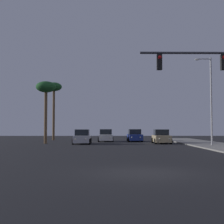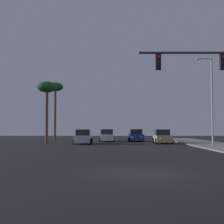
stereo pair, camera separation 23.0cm
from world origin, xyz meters
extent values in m
plane|color=black|center=(0.00, 0.00, 0.00)|extent=(120.00, 120.00, 0.00)
cube|color=#B7B7BC|center=(-4.62, 23.34, 0.58)|extent=(1.86, 4.22, 0.80)
cube|color=black|center=(-4.62, 23.49, 1.33)|extent=(1.63, 2.02, 0.70)
cylinder|color=black|center=(-5.52, 22.04, 0.32)|extent=(0.24, 0.64, 0.64)
cylinder|color=black|center=(-3.72, 22.04, 0.32)|extent=(0.24, 0.64, 0.64)
cylinder|color=black|center=(-5.52, 24.64, 0.32)|extent=(0.24, 0.64, 0.64)
cylinder|color=black|center=(-3.72, 24.64, 0.32)|extent=(0.24, 0.64, 0.64)
sphere|color=#F2EACC|center=(-5.18, 21.22, 0.63)|extent=(0.18, 0.18, 0.18)
sphere|color=#F2EACC|center=(-4.06, 21.22, 0.63)|extent=(0.18, 0.18, 0.18)
cube|color=tan|center=(4.79, 24.30, 0.58)|extent=(1.89, 4.24, 0.80)
cube|color=black|center=(4.79, 24.45, 1.33)|extent=(1.64, 2.03, 0.70)
cylinder|color=black|center=(3.89, 23.00, 0.32)|extent=(0.24, 0.64, 0.64)
cylinder|color=black|center=(5.69, 23.00, 0.32)|extent=(0.24, 0.64, 0.64)
cylinder|color=black|center=(3.89, 25.61, 0.32)|extent=(0.24, 0.64, 0.64)
cylinder|color=black|center=(5.69, 25.61, 0.32)|extent=(0.24, 0.64, 0.64)
sphere|color=#F2EACC|center=(4.23, 22.18, 0.63)|extent=(0.18, 0.18, 0.18)
sphere|color=#F2EACC|center=(5.34, 22.18, 0.63)|extent=(0.18, 0.18, 0.18)
cube|color=navy|center=(2.04, 29.81, 0.58)|extent=(1.92, 4.25, 0.80)
cube|color=black|center=(2.04, 29.96, 1.33)|extent=(1.65, 2.04, 0.70)
cylinder|color=black|center=(1.14, 28.51, 0.32)|extent=(0.24, 0.64, 0.64)
cylinder|color=black|center=(2.94, 28.51, 0.32)|extent=(0.24, 0.64, 0.64)
cylinder|color=black|center=(1.14, 31.11, 0.32)|extent=(0.24, 0.64, 0.64)
cylinder|color=black|center=(2.94, 31.11, 0.32)|extent=(0.24, 0.64, 0.64)
sphere|color=#F2EACC|center=(1.48, 27.69, 0.63)|extent=(0.18, 0.18, 0.18)
sphere|color=#F2EACC|center=(2.60, 27.69, 0.63)|extent=(0.18, 0.18, 0.18)
cube|color=silver|center=(-1.94, 29.56, 0.58)|extent=(1.86, 4.23, 0.80)
cube|color=black|center=(-1.94, 29.71, 1.33)|extent=(1.63, 2.02, 0.70)
cylinder|color=black|center=(-2.84, 28.26, 0.32)|extent=(0.24, 0.64, 0.64)
cylinder|color=black|center=(-1.04, 28.26, 0.32)|extent=(0.24, 0.64, 0.64)
cylinder|color=black|center=(-2.84, 30.87, 0.32)|extent=(0.24, 0.64, 0.64)
cylinder|color=black|center=(-1.04, 30.87, 0.32)|extent=(0.24, 0.64, 0.64)
sphere|color=#F2EACC|center=(-2.50, 27.44, 0.63)|extent=(0.18, 0.18, 0.18)
sphere|color=#F2EACC|center=(-1.38, 27.44, 0.63)|extent=(0.18, 0.18, 0.18)
cylinder|color=#38383D|center=(4.04, 4.75, 6.22)|extent=(7.44, 0.14, 0.14)
cube|color=black|center=(5.16, 4.75, 5.67)|extent=(0.30, 0.24, 0.90)
sphere|color=red|center=(5.16, 4.61, 5.94)|extent=(0.20, 0.20, 0.20)
cube|color=black|center=(1.44, 4.75, 5.67)|extent=(0.30, 0.24, 0.90)
sphere|color=red|center=(1.44, 4.61, 5.94)|extent=(0.20, 0.20, 0.20)
cylinder|color=#99999E|center=(9.00, 18.60, 4.62)|extent=(0.18, 0.18, 9.00)
cylinder|color=#99999E|center=(8.30, 18.60, 8.97)|extent=(1.40, 0.10, 0.10)
ellipsoid|color=silver|center=(7.60, 18.60, 8.92)|extent=(0.50, 0.24, 0.20)
cylinder|color=brown|center=(-9.03, 24.00, 3.14)|extent=(0.36, 0.36, 6.28)
ellipsoid|color=#1E5123|center=(-9.03, 24.00, 6.76)|extent=(2.40, 2.40, 1.32)
cylinder|color=brown|center=(-9.87, 34.00, 3.81)|extent=(0.36, 0.36, 7.62)
ellipsoid|color=#1E5123|center=(-9.87, 34.00, 8.10)|extent=(2.40, 2.40, 1.32)
camera|label=1|loc=(-1.47, -13.10, 1.87)|focal=50.00mm
camera|label=2|loc=(-1.24, -13.10, 1.87)|focal=50.00mm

